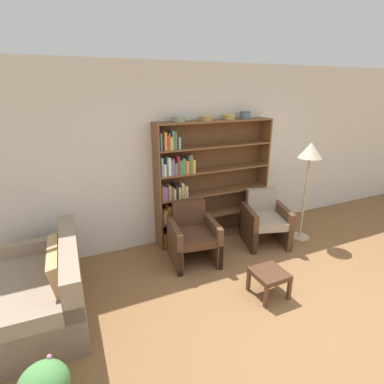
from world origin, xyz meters
name	(u,v)px	position (x,y,z in m)	size (l,w,h in m)	color
ground_plane	(315,325)	(0.00, 0.00, 0.00)	(24.00, 24.00, 0.00)	brown
wall_back	(209,154)	(0.00, 2.46, 1.38)	(12.00, 0.06, 2.75)	silver
bookshelf	(202,184)	(-0.21, 2.29, 0.95)	(1.93, 0.30, 1.93)	brown
bowl_cream	(179,119)	(-0.60, 2.27, 1.97)	(0.20, 0.20, 0.08)	gray
bowl_sage	(207,118)	(-0.16, 2.27, 1.97)	(0.21, 0.21, 0.07)	tan
bowl_terracotta	(229,117)	(0.23, 2.27, 1.97)	(0.20, 0.20, 0.08)	tan
bowl_stoneware	(245,114)	(0.52, 2.27, 1.99)	(0.18, 0.18, 0.12)	slate
couch	(44,291)	(-2.58, 1.39, 0.28)	(0.96, 1.60, 0.82)	gray
armchair_leather	(193,235)	(-0.64, 1.73, 0.38)	(0.73, 0.77, 0.83)	brown
armchair_cushioned	(265,220)	(0.64, 1.73, 0.38)	(0.81, 0.84, 0.83)	brown
floor_lamp	(310,158)	(1.29, 1.59, 1.36)	(0.36, 0.36, 1.60)	tan
footstool	(269,276)	(-0.14, 0.61, 0.27)	(0.38, 0.38, 0.32)	brown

